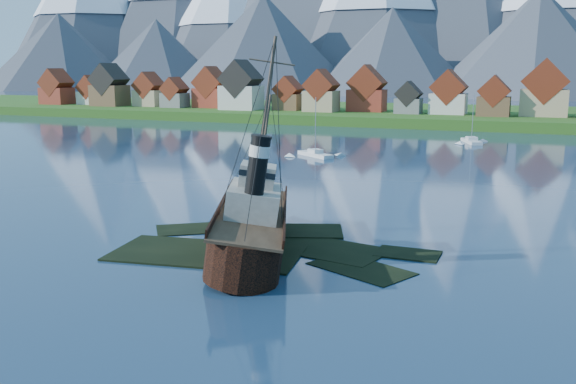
% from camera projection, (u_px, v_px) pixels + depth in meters
% --- Properties ---
extents(ground, '(1400.00, 1400.00, 0.00)m').
position_uv_depth(ground, '(244.00, 252.00, 62.20)').
color(ground, navy).
rests_on(ground, ground).
extents(shoal, '(31.71, 21.24, 1.14)m').
position_uv_depth(shoal, '(269.00, 251.00, 63.59)').
color(shoal, black).
rests_on(shoal, ground).
extents(shore_bank, '(600.00, 80.00, 3.20)m').
position_uv_depth(shore_bank, '(460.00, 120.00, 217.28)').
color(shore_bank, '#1D4A15').
rests_on(shore_bank, ground).
extents(seawall, '(600.00, 2.50, 2.00)m').
position_uv_depth(seawall, '(444.00, 130.00, 182.61)').
color(seawall, '#3F3D38').
rests_on(seawall, ground).
extents(town, '(250.96, 16.69, 17.30)m').
position_uv_depth(town, '(352.00, 94.00, 211.29)').
color(town, maroon).
rests_on(town, ground).
extents(tugboat_wreck, '(6.33, 27.26, 21.60)m').
position_uv_depth(tugboat_wreck, '(253.00, 222.00, 62.74)').
color(tugboat_wreck, black).
rests_on(tugboat_wreck, ground).
extents(sailboat_c, '(9.07, 7.64, 12.30)m').
position_uv_depth(sailboat_c, '(315.00, 155.00, 128.35)').
color(sailboat_c, silver).
rests_on(sailboat_c, ground).
extents(sailboat_e, '(6.00, 10.50, 11.89)m').
position_uv_depth(sailboat_e, '(471.00, 142.00, 151.17)').
color(sailboat_e, silver).
rests_on(sailboat_e, ground).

